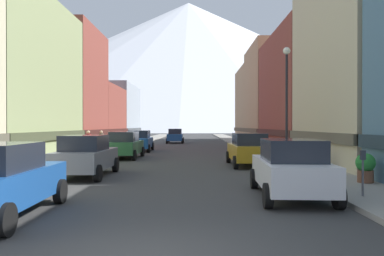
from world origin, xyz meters
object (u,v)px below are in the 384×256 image
car_left_3 (140,141)px  potted_plant_2 (308,155)px  car_left_1 (86,156)px  car_right_0 (291,168)px  potted_plant_0 (365,167)px  car_right_1 (249,149)px  car_driving_0 (175,136)px  parking_meter_near (363,166)px  pedestrian_0 (109,142)px  trash_bin_right (312,159)px  pedestrian_1 (101,142)px  streetlamp_right (287,89)px  pedestrian_2 (88,144)px  car_left_2 (125,145)px

car_left_3 → potted_plant_2: size_ratio=5.23×
car_left_1 → car_right_0: same height
potted_plant_0 → car_right_1: bearing=114.3°
car_driving_0 → parking_meter_near: car_driving_0 is taller
car_right_1 → potted_plant_0: bearing=-65.7°
car_driving_0 → pedestrian_0: size_ratio=2.87×
trash_bin_right → pedestrian_1: 16.87m
potted_plant_0 → pedestrian_0: pedestrian_0 is taller
car_left_3 → car_driving_0: bearing=82.0°
parking_meter_near → streetlamp_right: size_ratio=0.23×
potted_plant_0 → car_left_3: bearing=120.0°
car_right_1 → pedestrian_2: (-10.05, 4.74, 0.04)m
car_driving_0 → trash_bin_right: bearing=-75.2°
trash_bin_right → pedestrian_2: (-12.60, 7.66, 0.30)m
car_left_3 → car_right_0: same height
parking_meter_near → streetlamp_right: (-0.40, 7.62, 2.97)m
car_right_1 → pedestrian_2: bearing=154.8°
potted_plant_0 → car_right_0: bearing=-146.4°
potted_plant_0 → pedestrian_1: size_ratio=0.63×
car_left_1 → parking_meter_near: bearing=-29.0°
car_left_1 → car_driving_0: (2.20, 31.65, 0.00)m
pedestrian_2 → streetlamp_right: bearing=-30.6°
car_left_1 → potted_plant_2: bearing=22.5°
car_left_2 → car_left_1: bearing=-90.0°
car_driving_0 → pedestrian_2: bearing=-101.7°
car_left_2 → car_left_3: size_ratio=1.00×
car_right_0 → pedestrian_0: (-10.05, 20.12, -0.05)m
car_right_0 → car_driving_0: 36.81m
car_left_2 → car_left_3: 6.92m
car_left_3 → streetlamp_right: (9.15, -13.70, 3.09)m
car_driving_0 → trash_bin_right: size_ratio=4.49×
car_left_3 → pedestrian_1: pedestrian_1 is taller
pedestrian_2 → car_right_0: bearing=-54.3°
potted_plant_2 → pedestrian_0: bearing=140.6°
pedestrian_1 → pedestrian_2: 3.55m
car_left_2 → trash_bin_right: 12.67m
car_driving_0 → pedestrian_1: bearing=-103.8°
car_left_3 → pedestrian_1: 4.10m
potted_plant_0 → streetlamp_right: bearing=108.4°
car_driving_0 → pedestrian_1: 19.47m
car_right_1 → trash_bin_right: size_ratio=4.53×
car_right_1 → car_driving_0: same height
car_left_2 → car_right_0: size_ratio=0.99×
potted_plant_2 → pedestrian_2: size_ratio=0.50×
car_left_2 → car_right_0: (7.60, -13.88, 0.00)m
potted_plant_0 → potted_plant_2: potted_plant_0 is taller
pedestrian_0 → car_left_2: bearing=-68.6°
car_driving_0 → pedestrian_1: pedestrian_1 is taller
car_right_0 → pedestrian_2: (-10.05, 13.96, 0.04)m
car_right_1 → car_left_3: bearing=123.3°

